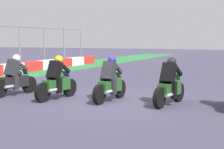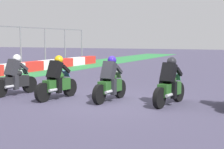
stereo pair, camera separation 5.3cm
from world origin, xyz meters
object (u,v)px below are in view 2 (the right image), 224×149
object	(u,v)px
rider_lane_d	(57,81)
rider_lane_e	(15,78)
rider_lane_b	(170,85)
rider_lane_c	(110,82)

from	to	relation	value
rider_lane_d	rider_lane_e	bearing A→B (deg)	95.63
rider_lane_b	rider_lane_c	distance (m)	1.99
rider_lane_c	rider_lane_d	world-z (taller)	same
rider_lane_b	rider_lane_e	xyz separation A→B (m)	(-0.55, 5.70, 0.00)
rider_lane_c	rider_lane_d	xyz separation A→B (m)	(-0.45, 1.82, 0.00)
rider_lane_e	rider_lane_c	bearing A→B (deg)	-74.06
rider_lane_b	rider_lane_d	distance (m)	3.86
rider_lane_c	rider_lane_e	world-z (taller)	same
rider_lane_d	rider_lane_e	size ratio (longest dim) A/B	1.00
rider_lane_d	rider_lane_e	distance (m)	1.89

